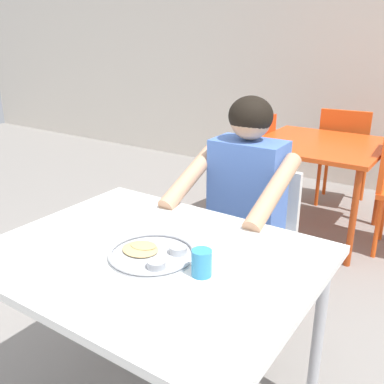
% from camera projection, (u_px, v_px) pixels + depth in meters
% --- Properties ---
extents(table_foreground, '(1.12, 0.89, 0.75)m').
position_uv_depth(table_foreground, '(152.00, 271.00, 1.53)').
color(table_foreground, white).
rests_on(table_foreground, ground).
extents(thali_tray, '(0.30, 0.30, 0.03)m').
position_uv_depth(thali_tray, '(152.00, 253.00, 1.48)').
color(thali_tray, '#B7BABF').
rests_on(thali_tray, table_foreground).
extents(drinking_cup, '(0.06, 0.06, 0.09)m').
position_uv_depth(drinking_cup, '(202.00, 262.00, 1.35)').
color(drinking_cup, '#338CBF').
rests_on(drinking_cup, table_foreground).
extents(chair_foreground, '(0.40, 0.42, 0.81)m').
position_uv_depth(chair_foreground, '(256.00, 234.00, 2.28)').
color(chair_foreground, silver).
rests_on(chair_foreground, ground).
extents(diner_foreground, '(0.50, 0.56, 1.20)m').
position_uv_depth(diner_foreground, '(238.00, 203.00, 2.03)').
color(diner_foreground, '#363636').
rests_on(diner_foreground, ground).
extents(table_background_red, '(0.89, 0.91, 0.71)m').
position_uv_depth(table_background_red, '(319.00, 153.00, 3.20)').
color(table_background_red, '#E04C19').
rests_on(table_background_red, ground).
extents(chair_red_left, '(0.45, 0.44, 0.85)m').
position_uv_depth(chair_red_left, '(249.00, 158.00, 3.59)').
color(chair_red_left, '#F04518').
rests_on(chair_red_left, ground).
extents(chair_red_far, '(0.46, 0.45, 0.87)m').
position_uv_depth(chair_red_far, '(344.00, 151.00, 3.74)').
color(chair_red_far, '#DC5018').
rests_on(chair_red_far, ground).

